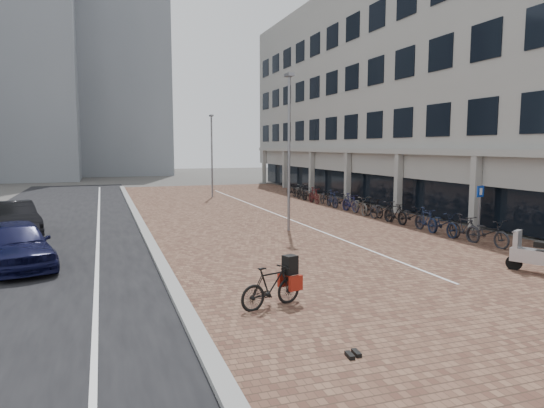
{
  "coord_description": "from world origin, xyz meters",
  "views": [
    {
      "loc": [
        -6.75,
        -13.59,
        3.72
      ],
      "look_at": [
        0.0,
        6.0,
        1.3
      ],
      "focal_mm": 32.65,
      "sensor_mm": 36.0,
      "label": 1
    }
  ],
  "objects_px": {
    "parking_sign": "(480,204)",
    "car_navy": "(17,244)",
    "scooter_front": "(540,253)",
    "car_dark": "(14,218)",
    "hero_bike": "(271,286)"
  },
  "relations": [
    {
      "from": "parking_sign",
      "to": "car_navy",
      "type": "bearing_deg",
      "value": 160.16
    },
    {
      "from": "car_navy",
      "to": "scooter_front",
      "type": "bearing_deg",
      "value": -38.08
    },
    {
      "from": "car_navy",
      "to": "scooter_front",
      "type": "xyz_separation_m",
      "value": [
        14.51,
        -5.83,
        -0.1
      ]
    },
    {
      "from": "car_dark",
      "to": "hero_bike",
      "type": "xyz_separation_m",
      "value": [
        7.16,
        -12.46,
        -0.19
      ]
    },
    {
      "from": "car_navy",
      "to": "car_dark",
      "type": "relative_size",
      "value": 1.01
    },
    {
      "from": "car_navy",
      "to": "parking_sign",
      "type": "xyz_separation_m",
      "value": [
        16.8,
        -0.77,
        0.69
      ]
    },
    {
      "from": "scooter_front",
      "to": "parking_sign",
      "type": "height_order",
      "value": "parking_sign"
    },
    {
      "from": "car_navy",
      "to": "parking_sign",
      "type": "relative_size",
      "value": 2.0
    },
    {
      "from": "car_navy",
      "to": "scooter_front",
      "type": "height_order",
      "value": "car_navy"
    },
    {
      "from": "scooter_front",
      "to": "parking_sign",
      "type": "xyz_separation_m",
      "value": [
        2.29,
        5.06,
        0.79
      ]
    },
    {
      "from": "car_dark",
      "to": "scooter_front",
      "type": "distance_m",
      "value": 19.73
    },
    {
      "from": "car_dark",
      "to": "car_navy",
      "type": "bearing_deg",
      "value": -98.05
    },
    {
      "from": "scooter_front",
      "to": "car_dark",
      "type": "bearing_deg",
      "value": 114.56
    },
    {
      "from": "car_dark",
      "to": "hero_bike",
      "type": "bearing_deg",
      "value": -77.31
    },
    {
      "from": "hero_bike",
      "to": "car_navy",
      "type": "bearing_deg",
      "value": 28.3
    }
  ]
}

